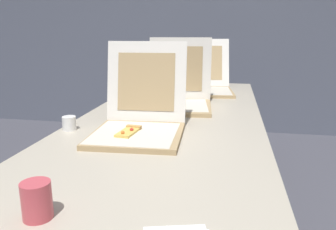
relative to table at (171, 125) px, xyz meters
name	(u,v)px	position (x,y,z in m)	size (l,w,h in m)	color
wall_back	(206,19)	(0.00, 2.31, 0.61)	(10.00, 0.10, 2.60)	slate
table	(171,125)	(0.00, 0.00, 0.00)	(0.96, 2.49, 0.73)	#BCB29E
pizza_box_front	(139,122)	(-0.09, -0.32, 0.10)	(0.41, 0.49, 0.40)	tan
pizza_box_middle	(178,98)	(0.00, 0.24, 0.10)	(0.42, 0.43, 0.41)	tan
pizza_box_back	(205,85)	(0.12, 0.79, 0.10)	(0.45, 0.58, 0.38)	tan
cup_white_far	(143,95)	(-0.26, 0.43, 0.07)	(0.06, 0.06, 0.06)	white
cup_white_near_left	(69,123)	(-0.42, -0.32, 0.07)	(0.06, 0.06, 0.06)	white
cup_printed_front	(37,200)	(-0.15, -1.04, 0.09)	(0.07, 0.07, 0.10)	#D14C56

